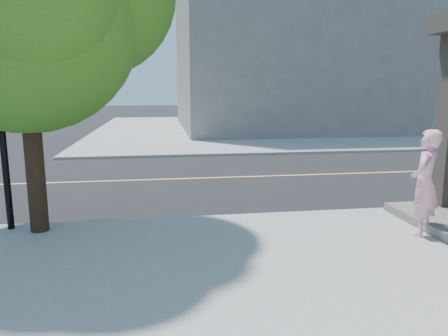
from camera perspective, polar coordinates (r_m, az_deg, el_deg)
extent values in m
cube|color=black|center=(14.13, -22.17, -1.88)|extent=(140.00, 9.00, 0.01)
cube|color=gray|center=(32.20, 9.82, 5.42)|extent=(29.00, 25.00, 0.12)
cube|color=slate|center=(32.99, 10.80, 17.80)|extent=(18.00, 16.00, 14.00)
imported|color=#F5A8C1|center=(8.80, 25.42, -1.82)|extent=(0.87, 0.85, 2.01)
cylinder|color=black|center=(8.81, -24.34, 3.06)|extent=(0.35, 0.35, 3.46)
sphere|color=#37701B|center=(8.85, -25.53, 18.02)|extent=(4.23, 4.23, 4.23)
cylinder|color=black|center=(9.15, -27.90, 6.33)|extent=(0.13, 0.13, 4.51)
cube|color=white|center=(9.10, -27.94, 9.71)|extent=(0.59, 0.04, 0.21)
cube|color=navy|center=(9.11, -27.64, 6.34)|extent=(0.48, 0.04, 0.59)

